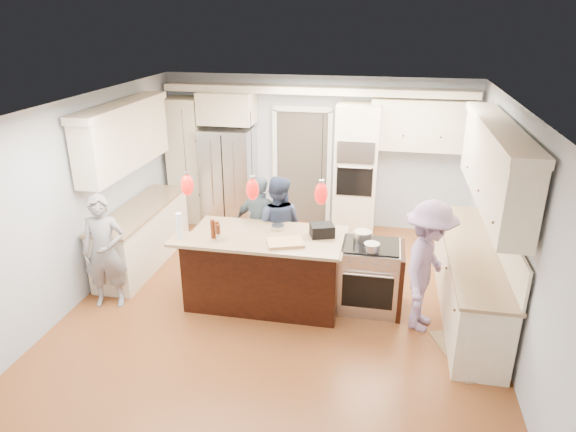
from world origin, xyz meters
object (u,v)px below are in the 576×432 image
at_px(kitchen_island, 266,268).
at_px(person_bar_end, 105,252).
at_px(island_range, 371,276).
at_px(person_far_left, 277,226).
at_px(refrigerator, 229,177).

relative_size(kitchen_island, person_bar_end, 1.34).
distance_m(island_range, person_bar_end, 3.53).
relative_size(person_bar_end, person_far_left, 1.02).
bearing_deg(person_far_left, island_range, 156.20).
height_order(kitchen_island, person_far_left, person_far_left).
distance_m(refrigerator, person_bar_end, 3.18).
relative_size(refrigerator, person_far_left, 1.17).
height_order(kitchen_island, person_bar_end, person_bar_end).
distance_m(refrigerator, island_range, 3.71).
height_order(refrigerator, kitchen_island, refrigerator).
height_order(island_range, person_bar_end, person_bar_end).
xyz_separation_m(refrigerator, island_range, (2.71, -2.49, -0.44)).
bearing_deg(island_range, person_far_left, 153.64).
height_order(refrigerator, island_range, refrigerator).
distance_m(kitchen_island, person_bar_end, 2.14).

